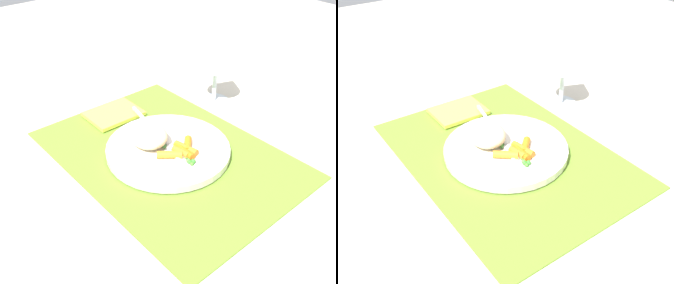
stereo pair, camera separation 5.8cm
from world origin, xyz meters
The scene contains 9 objects.
ground_plane centered at (0.00, 0.00, 0.00)m, with size 2.40×2.40×0.00m, color beige.
placemat centered at (0.00, 0.00, 0.00)m, with size 0.49×0.35×0.01m, color olive.
plate centered at (0.00, 0.00, 0.01)m, with size 0.24×0.24×0.01m, color silver.
rice_mound centered at (-0.03, -0.02, 0.04)m, with size 0.08×0.07×0.04m, color beige.
carrot_portion centered at (0.03, 0.00, 0.03)m, with size 0.06×0.09×0.01m.
pea_scatter centered at (0.05, 0.00, 0.02)m, with size 0.08×0.03×0.01m.
fork centered at (-0.03, 0.01, 0.02)m, with size 0.21×0.06×0.01m.
wine_glass centered at (-0.09, 0.23, 0.12)m, with size 0.08×0.08×0.17m.
napkin centered at (-0.19, 0.00, 0.01)m, with size 0.09×0.11×0.01m, color #EAE54C.
Camera 1 is at (0.46, -0.40, 0.46)m, focal length 42.05 mm.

